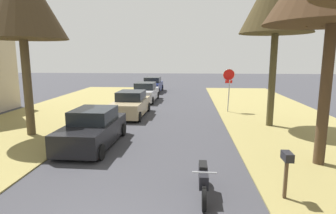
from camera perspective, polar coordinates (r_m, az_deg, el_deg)
The scene contains 7 objects.
stop_sign_far at distance 19.64m, azimuth 12.09°, elevation 5.13°, with size 0.82×0.76×2.91m.
parked_sedan_black at distance 12.56m, azimuth -14.82°, elevation -4.27°, with size 2.02×4.44×1.57m.
parked_sedan_tan at distance 18.37m, azimuth -7.49°, elevation 0.48°, with size 2.02×4.44×1.57m.
parked_sedan_silver at distance 24.37m, azimuth -4.63°, elevation 2.90°, with size 2.02×4.44×1.57m.
parked_sedan_navy at distance 30.69m, azimuth -3.14°, elevation 4.40°, with size 2.02×4.44×1.57m.
parked_motorcycle at distance 8.02m, azimuth 7.07°, elevation -14.17°, with size 0.60×2.05×0.97m.
curbside_mailbox at distance 8.16m, azimuth 22.75°, elevation -10.12°, with size 0.22×0.44×1.27m.
Camera 1 is at (1.60, -4.21, 3.77)m, focal length 30.39 mm.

